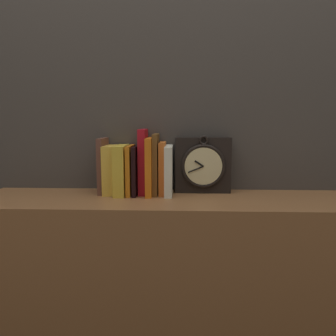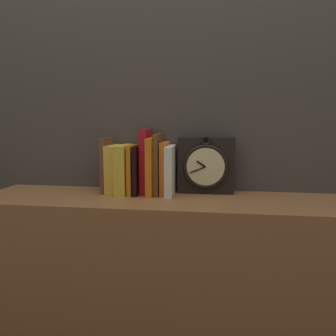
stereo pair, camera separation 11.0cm
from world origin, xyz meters
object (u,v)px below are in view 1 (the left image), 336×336
at_px(book_slot5_red, 143,161).
at_px(book_slot8_orange, 162,168).
at_px(book_slot3_orange, 131,170).
at_px(book_slot7_brown, 156,164).
at_px(clock, 203,165).
at_px(book_slot6_orange, 150,166).
at_px(book_slot2_yellow, 122,170).
at_px(book_slot0_brown, 103,166).
at_px(book_slot4_black, 136,170).
at_px(book_slot9_white, 170,170).
at_px(book_slot1_yellow, 111,169).

height_order(book_slot5_red, book_slot8_orange, book_slot5_red).
bearing_deg(book_slot3_orange, book_slot7_brown, 4.23).
bearing_deg(clock, book_slot6_orange, -168.02).
distance_m(book_slot2_yellow, book_slot7_brown, 0.13).
xyz_separation_m(book_slot0_brown, book_slot6_orange, (0.17, -0.02, 0.00)).
bearing_deg(book_slot0_brown, book_slot4_black, -6.45).
height_order(book_slot8_orange, book_slot9_white, book_slot8_orange).
xyz_separation_m(book_slot4_black, book_slot9_white, (0.12, -0.00, 0.00)).
bearing_deg(book_slot6_orange, book_slot8_orange, 16.98).
xyz_separation_m(book_slot6_orange, book_slot9_white, (0.07, 0.00, -0.01)).
distance_m(book_slot3_orange, book_slot9_white, 0.14).
xyz_separation_m(clock, book_slot5_red, (-0.22, -0.02, 0.01)).
bearing_deg(book_slot3_orange, book_slot1_yellow, 173.90).
relative_size(book_slot2_yellow, book_slot9_white, 1.01).
distance_m(book_slot5_red, book_slot8_orange, 0.07).
bearing_deg(book_slot5_red, book_slot4_black, -152.72).
height_order(book_slot1_yellow, book_slot9_white, same).
bearing_deg(book_slot1_yellow, book_slot2_yellow, -15.98).
distance_m(book_slot4_black, book_slot9_white, 0.12).
bearing_deg(book_slot7_brown, book_slot9_white, -10.50).
distance_m(book_slot6_orange, book_slot9_white, 0.07).
height_order(book_slot1_yellow, book_slot7_brown, book_slot7_brown).
relative_size(clock, book_slot2_yellow, 1.20).
height_order(clock, book_slot9_white, clock).
bearing_deg(book_slot3_orange, book_slot2_yellow, -172.33).
height_order(book_slot3_orange, book_slot7_brown, book_slot7_brown).
bearing_deg(book_slot0_brown, book_slot9_white, -3.73).
bearing_deg(clock, book_slot4_black, -171.36).
bearing_deg(book_slot8_orange, book_slot1_yellow, -179.66).
bearing_deg(book_slot9_white, book_slot3_orange, 178.92).
distance_m(book_slot3_orange, book_slot8_orange, 0.12).
relative_size(clock, book_slot5_red, 0.91).
xyz_separation_m(book_slot0_brown, book_slot9_white, (0.25, -0.02, -0.01)).
relative_size(book_slot7_brown, book_slot9_white, 1.24).
bearing_deg(book_slot6_orange, book_slot9_white, 1.41).
distance_m(book_slot4_black, book_slot8_orange, 0.10).
height_order(book_slot4_black, book_slot5_red, book_slot5_red).
relative_size(book_slot5_red, book_slot7_brown, 1.08).
xyz_separation_m(book_slot8_orange, book_slot9_white, (0.03, -0.01, -0.01)).
height_order(clock, book_slot8_orange, clock).
bearing_deg(book_slot7_brown, book_slot1_yellow, 179.62).
relative_size(book_slot1_yellow, book_slot3_orange, 0.99).
bearing_deg(book_slot8_orange, book_slot6_orange, -163.02).
bearing_deg(book_slot7_brown, book_slot8_orange, 5.36).
distance_m(book_slot2_yellow, book_slot6_orange, 0.10).
bearing_deg(book_slot3_orange, book_slot4_black, -1.73).
relative_size(book_slot4_black, book_slot9_white, 0.99).
relative_size(book_slot0_brown, book_slot8_orange, 1.08).
relative_size(book_slot3_orange, book_slot5_red, 0.75).
bearing_deg(book_slot8_orange, book_slot9_white, -23.07).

